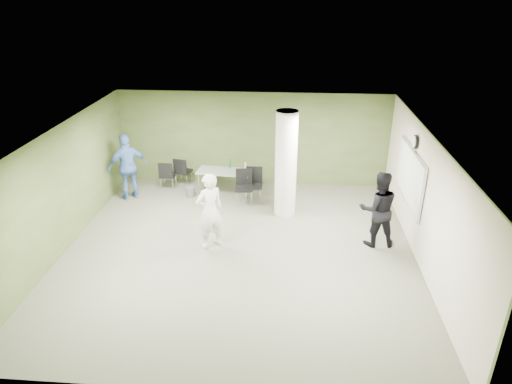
# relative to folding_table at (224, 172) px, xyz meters

# --- Properties ---
(floor) EXTENTS (8.00, 8.00, 0.00)m
(floor) POSITION_rel_folding_table_xyz_m (0.77, -3.11, -0.67)
(floor) COLOR #4C4A3C
(floor) RESTS_ON ground
(ceiling) EXTENTS (8.00, 8.00, 0.00)m
(ceiling) POSITION_rel_folding_table_xyz_m (0.77, -3.11, 2.13)
(ceiling) COLOR white
(ceiling) RESTS_ON wall_back
(wall_back) EXTENTS (8.00, 2.80, 0.02)m
(wall_back) POSITION_rel_folding_table_xyz_m (0.77, 0.89, 0.73)
(wall_back) COLOR #414F25
(wall_back) RESTS_ON floor
(wall_left) EXTENTS (0.02, 8.00, 2.80)m
(wall_left) POSITION_rel_folding_table_xyz_m (-3.23, -3.11, 0.73)
(wall_left) COLOR #414F25
(wall_left) RESTS_ON floor
(wall_right_cream) EXTENTS (0.02, 8.00, 2.80)m
(wall_right_cream) POSITION_rel_folding_table_xyz_m (4.77, -3.11, 0.73)
(wall_right_cream) COLOR beige
(wall_right_cream) RESTS_ON floor
(column) EXTENTS (0.56, 0.56, 2.80)m
(column) POSITION_rel_folding_table_xyz_m (1.77, -1.11, 0.73)
(column) COLOR silver
(column) RESTS_ON floor
(whiteboard) EXTENTS (0.05, 2.30, 1.30)m
(whiteboard) POSITION_rel_folding_table_xyz_m (4.69, -1.91, 0.83)
(whiteboard) COLOR silver
(whiteboard) RESTS_ON wall_right_cream
(wall_clock) EXTENTS (0.06, 0.32, 0.32)m
(wall_clock) POSITION_rel_folding_table_xyz_m (4.69, -1.91, 1.68)
(wall_clock) COLOR black
(wall_clock) RESTS_ON wall_right_cream
(folding_table) EXTENTS (1.58, 0.82, 0.97)m
(folding_table) POSITION_rel_folding_table_xyz_m (0.00, 0.00, 0.00)
(folding_table) COLOR gray
(folding_table) RESTS_ON floor
(wastebasket) EXTENTS (0.26, 0.26, 0.30)m
(wastebasket) POSITION_rel_folding_table_xyz_m (-0.97, -0.29, -0.52)
(wastebasket) COLOR #4C4C4C
(wastebasket) RESTS_ON floor
(chair_back_left) EXTENTS (0.45, 0.45, 0.88)m
(chair_back_left) POSITION_rel_folding_table_xyz_m (-1.73, 0.14, -0.16)
(chair_back_left) COLOR black
(chair_back_left) RESTS_ON floor
(chair_back_right) EXTENTS (0.53, 0.53, 0.89)m
(chair_back_right) POSITION_rel_folding_table_xyz_m (-1.35, 0.46, -0.16)
(chair_back_right) COLOR black
(chair_back_right) RESTS_ON floor
(chair_table_left) EXTENTS (0.53, 0.53, 0.96)m
(chair_table_left) POSITION_rel_folding_table_xyz_m (0.62, -0.54, -0.11)
(chair_table_left) COLOR black
(chair_table_left) RESTS_ON floor
(chair_table_right) EXTENTS (0.48, 0.48, 0.96)m
(chair_table_right) POSITION_rel_folding_table_xyz_m (0.89, -0.35, -0.11)
(chair_table_right) COLOR black
(chair_table_right) RESTS_ON floor
(woman_white) EXTENTS (0.80, 0.76, 1.83)m
(woman_white) POSITION_rel_folding_table_xyz_m (0.09, -2.94, 0.24)
(woman_white) COLOR white
(woman_white) RESTS_ON floor
(man_black) EXTENTS (0.94, 0.76, 1.83)m
(man_black) POSITION_rel_folding_table_xyz_m (3.93, -2.53, 0.24)
(man_black) COLOR black
(man_black) RESTS_ON floor
(man_blue) EXTENTS (1.19, 1.01, 1.91)m
(man_blue) POSITION_rel_folding_table_xyz_m (-2.63, -0.52, 0.28)
(man_blue) COLOR #466CAD
(man_blue) RESTS_ON floor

